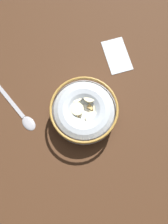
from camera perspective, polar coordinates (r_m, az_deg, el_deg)
name	(u,v)px	position (r cm, az deg, el deg)	size (l,w,h in cm)	color
ground_plane	(84,116)	(61.17, 0.00, -0.92)	(111.97, 111.97, 2.00)	#472B19
cereal_bowl	(84,112)	(56.98, 0.00, 0.07)	(16.14, 16.14, 6.16)	#B2BCC6
spoon	(23,116)	(61.75, -14.57, -1.01)	(15.79, 4.35, 0.80)	#A5A5AD
folded_napkin	(117,55)	(66.57, 7.98, 13.40)	(10.14, 6.08, 0.30)	silver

